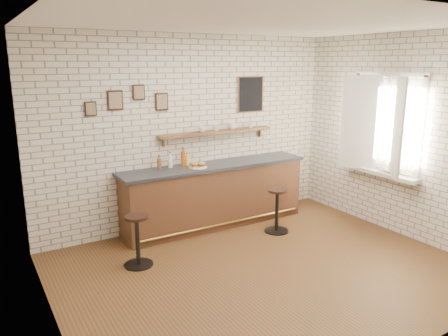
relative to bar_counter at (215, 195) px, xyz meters
The scene contains 21 objects.
ground 1.79m from the bar_counter, 98.34° to the right, with size 5.00×5.00×0.00m, color brown.
bar_counter is the anchor object (origin of this frame).
sandwich_plate 0.61m from the bar_counter, 169.61° to the right, with size 0.28×0.28×0.01m, color white.
ciabatta_sandwich 0.65m from the bar_counter, 169.30° to the right, with size 0.23×0.16×0.07m.
potato_chips 0.63m from the bar_counter, 169.66° to the right, with size 0.26×0.18×0.00m.
bitters_bottle_brown 1.07m from the bar_counter, behind, with size 0.07×0.07×0.22m.
bitters_bottle_white 0.93m from the bar_counter, 168.01° to the left, with size 0.06×0.06×0.24m.
bitters_bottle_amber 0.80m from the bar_counter, 162.83° to the left, with size 0.07×0.07×0.29m.
condiment_bottle_yellow 0.73m from the bar_counter, 160.07° to the left, with size 0.06×0.06×0.20m.
bar_stool_left 1.76m from the bar_counter, 154.50° to the right, with size 0.38×0.38×0.68m.
bar_stool_right 1.01m from the bar_counter, 47.63° to the right, with size 0.38×0.38×0.68m.
wall_shelf 1.00m from the bar_counter, 53.34° to the left, with size 2.00×0.18×0.18m.
shelf_cup_a 1.07m from the bar_counter, 119.07° to the left, with size 0.12×0.12×0.09m, color white.
shelf_cup_b 1.07m from the bar_counter, 54.93° to the left, with size 0.11×0.11×0.10m, color white.
shelf_cup_c 1.16m from the bar_counter, 24.16° to the left, with size 0.13×0.13×0.10m, color white.
shelf_cup_d 1.33m from the bar_counter, 14.03° to the left, with size 0.09×0.09×0.09m, color white.
back_wall_decor 1.56m from the bar_counter, 94.67° to the left, with size 2.96×0.02×0.56m.
window_sill 2.60m from the bar_counter, 33.05° to the right, with size 0.20×1.35×0.06m.
casement_window 2.78m from the bar_counter, 33.57° to the right, with size 0.40×1.30×1.56m.
book_lower 2.67m from the bar_counter, 35.95° to the right, with size 0.16×0.21×0.02m, color tan.
book_upper 2.66m from the bar_counter, 35.76° to the right, with size 0.15×0.21×0.02m, color tan.
Camera 1 is at (-3.06, -4.11, 2.57)m, focal length 35.00 mm.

